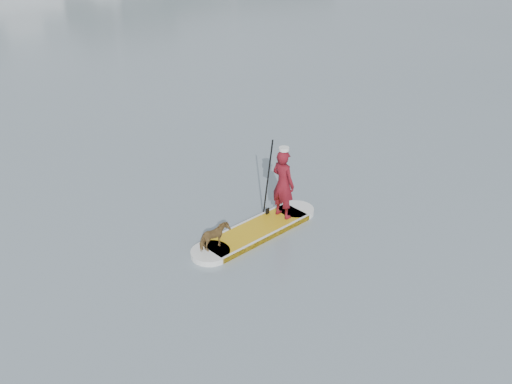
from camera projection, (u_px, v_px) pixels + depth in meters
ground at (447, 270)px, 11.03m from camera, size 140.00×140.00×0.00m
paddleboard at (256, 231)px, 12.17m from camera, size 3.28×1.08×0.12m
paddler at (283, 184)px, 12.26m from camera, size 0.46×0.63×1.57m
white_cap at (284, 149)px, 11.87m from camera, size 0.22×0.22×0.07m
dog at (214, 237)px, 11.34m from camera, size 0.67×0.36×0.54m
paddle at (268, 187)px, 12.37m from camera, size 0.10×0.30×2.00m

